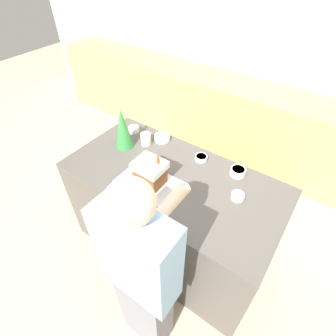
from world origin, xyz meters
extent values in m
plane|color=#C6B28E|center=(0.00, 0.00, 0.00)|extent=(12.00, 12.00, 0.00)
cube|color=beige|center=(0.00, 2.01, 1.30)|extent=(8.00, 0.05, 2.60)
cube|color=#DBBC60|center=(0.00, 1.69, 0.48)|extent=(6.00, 0.60, 0.96)
cube|color=#514C47|center=(0.00, 0.00, 0.46)|extent=(1.68, 0.85, 0.92)
cube|color=silver|center=(-0.09, -0.15, 0.93)|extent=(0.48, 0.30, 0.01)
cube|color=brown|center=(-0.09, -0.15, 1.00)|extent=(0.19, 0.16, 0.14)
cube|color=white|center=(-0.09, -0.15, 1.10)|extent=(0.21, 0.18, 0.05)
cylinder|color=brown|center=(-0.04, -0.13, 1.16)|extent=(0.02, 0.02, 0.06)
cone|color=#33843D|center=(-0.55, 0.07, 1.11)|extent=(0.16, 0.16, 0.36)
cylinder|color=white|center=(0.39, 0.30, 0.95)|extent=(0.12, 0.12, 0.05)
cylinder|color=green|center=(0.39, 0.30, 0.97)|extent=(0.09, 0.09, 0.01)
cylinder|color=white|center=(-0.34, 0.32, 0.95)|extent=(0.14, 0.14, 0.04)
cylinder|color=orange|center=(-0.34, 0.32, 0.96)|extent=(0.11, 0.11, 0.01)
cylinder|color=silver|center=(0.49, 0.08, 0.94)|extent=(0.09, 0.09, 0.04)
cylinder|color=white|center=(0.49, 0.08, 0.96)|extent=(0.08, 0.08, 0.01)
cylinder|color=silver|center=(0.08, 0.29, 0.94)|extent=(0.10, 0.10, 0.04)
cylinder|color=pink|center=(0.08, 0.29, 0.96)|extent=(0.08, 0.08, 0.01)
cylinder|color=white|center=(-0.63, 0.28, 0.95)|extent=(0.10, 0.10, 0.04)
cylinder|color=red|center=(-0.63, 0.28, 0.96)|extent=(0.08, 0.08, 0.01)
cylinder|color=white|center=(-0.42, 0.20, 0.98)|extent=(0.09, 0.09, 0.10)
cube|color=slate|center=(0.28, -0.72, 0.39)|extent=(0.33, 0.18, 0.78)
cube|color=#8CB7E0|center=(0.28, -0.72, 1.10)|extent=(0.43, 0.19, 0.62)
sphere|color=beige|center=(0.28, -0.72, 1.51)|extent=(0.21, 0.21, 0.21)
cylinder|color=beige|center=(0.28, -0.50, 1.23)|extent=(0.07, 0.43, 0.07)
camera|label=1|loc=(0.78, -1.17, 2.30)|focal=28.00mm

